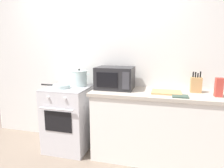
{
  "coord_description": "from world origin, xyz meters",
  "views": [
    {
      "loc": [
        0.96,
        -1.88,
        1.49
      ],
      "look_at": [
        0.3,
        0.6,
        1.0
      ],
      "focal_mm": 31.54,
      "sensor_mm": 36.0,
      "label": 1
    }
  ],
  "objects_px": {
    "stove": "(69,118)",
    "cutting_board": "(166,92)",
    "stock_pot": "(79,78)",
    "knife_block": "(196,85)",
    "pasta_box": "(219,87)",
    "oven_mitt": "(180,96)",
    "microwave": "(115,78)",
    "frying_pan": "(61,86)"
  },
  "relations": [
    {
      "from": "stove",
      "to": "cutting_board",
      "type": "relative_size",
      "value": 2.56
    },
    {
      "from": "stock_pot",
      "to": "knife_block",
      "type": "bearing_deg",
      "value": 0.2
    },
    {
      "from": "pasta_box",
      "to": "oven_mitt",
      "type": "xyz_separation_m",
      "value": [
        -0.42,
        -0.13,
        -0.1
      ]
    },
    {
      "from": "stove",
      "to": "microwave",
      "type": "distance_m",
      "value": 0.91
    },
    {
      "from": "microwave",
      "to": "pasta_box",
      "type": "distance_m",
      "value": 1.26
    },
    {
      "from": "cutting_board",
      "to": "stove",
      "type": "bearing_deg",
      "value": -179.95
    },
    {
      "from": "oven_mitt",
      "to": "microwave",
      "type": "bearing_deg",
      "value": 164.08
    },
    {
      "from": "stove",
      "to": "stock_pot",
      "type": "bearing_deg",
      "value": 46.97
    },
    {
      "from": "cutting_board",
      "to": "oven_mitt",
      "type": "distance_m",
      "value": 0.22
    },
    {
      "from": "stock_pot",
      "to": "oven_mitt",
      "type": "relative_size",
      "value": 1.72
    },
    {
      "from": "frying_pan",
      "to": "cutting_board",
      "type": "xyz_separation_m",
      "value": [
        1.42,
        0.06,
        -0.02
      ]
    },
    {
      "from": "cutting_board",
      "to": "oven_mitt",
      "type": "xyz_separation_m",
      "value": [
        0.15,
        -0.16,
        -0.0
      ]
    },
    {
      "from": "stove",
      "to": "oven_mitt",
      "type": "distance_m",
      "value": 1.59
    },
    {
      "from": "stove",
      "to": "pasta_box",
      "type": "xyz_separation_m",
      "value": [
        1.93,
        -0.03,
        0.57
      ]
    },
    {
      "from": "stock_pot",
      "to": "knife_block",
      "type": "relative_size",
      "value": 1.16
    },
    {
      "from": "frying_pan",
      "to": "pasta_box",
      "type": "relative_size",
      "value": 2.0
    },
    {
      "from": "stock_pot",
      "to": "pasta_box",
      "type": "xyz_separation_m",
      "value": [
        1.81,
        -0.16,
        -0.0
      ]
    },
    {
      "from": "stock_pot",
      "to": "cutting_board",
      "type": "height_order",
      "value": "stock_pot"
    },
    {
      "from": "stove",
      "to": "cutting_board",
      "type": "xyz_separation_m",
      "value": [
        1.36,
        0.0,
        0.47
      ]
    },
    {
      "from": "stock_pot",
      "to": "cutting_board",
      "type": "xyz_separation_m",
      "value": [
        1.23,
        -0.13,
        -0.1
      ]
    },
    {
      "from": "microwave",
      "to": "oven_mitt",
      "type": "relative_size",
      "value": 2.78
    },
    {
      "from": "stock_pot",
      "to": "frying_pan",
      "type": "bearing_deg",
      "value": -133.88
    },
    {
      "from": "knife_block",
      "to": "oven_mitt",
      "type": "bearing_deg",
      "value": -124.2
    },
    {
      "from": "microwave",
      "to": "oven_mitt",
      "type": "bearing_deg",
      "value": -15.92
    },
    {
      "from": "stock_pot",
      "to": "oven_mitt",
      "type": "bearing_deg",
      "value": -12.02
    },
    {
      "from": "stock_pot",
      "to": "pasta_box",
      "type": "height_order",
      "value": "stock_pot"
    },
    {
      "from": "frying_pan",
      "to": "pasta_box",
      "type": "bearing_deg",
      "value": 0.96
    },
    {
      "from": "stock_pot",
      "to": "microwave",
      "type": "relative_size",
      "value": 0.62
    },
    {
      "from": "knife_block",
      "to": "oven_mitt",
      "type": "distance_m",
      "value": 0.37
    },
    {
      "from": "stock_pot",
      "to": "frying_pan",
      "type": "distance_m",
      "value": 0.29
    },
    {
      "from": "stove",
      "to": "microwave",
      "type": "bearing_deg",
      "value": 6.68
    },
    {
      "from": "stock_pot",
      "to": "frying_pan",
      "type": "xyz_separation_m",
      "value": [
        -0.19,
        -0.2,
        -0.09
      ]
    },
    {
      "from": "cutting_board",
      "to": "oven_mitt",
      "type": "height_order",
      "value": "cutting_board"
    },
    {
      "from": "frying_pan",
      "to": "pasta_box",
      "type": "xyz_separation_m",
      "value": [
        2.0,
        0.03,
        0.08
      ]
    },
    {
      "from": "oven_mitt",
      "to": "frying_pan",
      "type": "bearing_deg",
      "value": 176.49
    },
    {
      "from": "microwave",
      "to": "pasta_box",
      "type": "bearing_deg",
      "value": -4.9
    },
    {
      "from": "microwave",
      "to": "cutting_board",
      "type": "xyz_separation_m",
      "value": [
        0.68,
        -0.08,
        -0.14
      ]
    },
    {
      "from": "stove",
      "to": "microwave",
      "type": "xyz_separation_m",
      "value": [
        0.68,
        0.08,
        0.61
      ]
    },
    {
      "from": "microwave",
      "to": "pasta_box",
      "type": "relative_size",
      "value": 2.27
    },
    {
      "from": "cutting_board",
      "to": "knife_block",
      "type": "bearing_deg",
      "value": 21.37
    },
    {
      "from": "frying_pan",
      "to": "stove",
      "type": "bearing_deg",
      "value": 44.34
    },
    {
      "from": "stove",
      "to": "microwave",
      "type": "height_order",
      "value": "microwave"
    }
  ]
}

